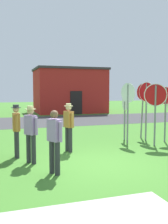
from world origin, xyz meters
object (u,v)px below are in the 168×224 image
Objects in this scene: stop_sign_rear_left at (142,101)px; stop_sign_low_front at (125,110)px; stop_sign_center_cluster at (166,104)px; person_holding_notes at (31,131)px; person_in_dark_shirt at (16,128)px; stop_sign_far_back at (146,100)px; stop_sign_leaning_right at (155,103)px; stop_sign_leaning_left at (128,102)px; person_in_teal at (69,124)px; person_in_blue at (54,138)px.

stop_sign_low_front is (-1.02, -0.26, -0.37)m from stop_sign_rear_left.
stop_sign_center_cluster reaches higher than person_holding_notes.
person_in_dark_shirt is 1.00× the size of person_holding_notes.
stop_sign_far_back is 1.06m from stop_sign_leaning_right.
stop_sign_center_cluster is 1.18× the size of stop_sign_low_front.
stop_sign_far_back is at bearing 11.61° from stop_sign_leaning_left.
person_holding_notes is 1.00× the size of person_in_teal.
person_in_dark_shirt is at bearing -168.24° from stop_sign_leaning_left.
stop_sign_low_front reaches higher than person_in_blue.
person_in_teal is at bearing -165.34° from stop_sign_leaning_left.
stop_sign_far_back reaches higher than stop_sign_rear_left.
stop_sign_rear_left reaches higher than stop_sign_center_cluster.
stop_sign_center_cluster reaches higher than person_in_teal.
person_in_blue is at bearing -140.98° from stop_sign_leaning_left.
stop_sign_far_back reaches higher than stop_sign_low_front.
stop_sign_low_front is at bearing 18.25° from person_in_dark_shirt.
stop_sign_leaning_right reaches higher than person_in_teal.
person_in_teal is (-2.71, -0.71, -0.74)m from stop_sign_leaning_left.
stop_sign_center_cluster is (0.62, -0.50, -0.17)m from stop_sign_far_back.
stop_sign_rear_left is at bearing 26.37° from person_holding_notes.
stop_sign_rear_left is 6.01m from person_holding_notes.
stop_sign_leaning_right is 5.34m from person_in_dark_shirt.
stop_sign_far_back reaches higher than person_in_teal.
person_in_blue is (-4.44, -2.15, -0.76)m from stop_sign_leaning_right.
stop_sign_leaning_right is 4.99m from person_in_blue.
stop_sign_rear_left is at bearing 75.67° from stop_sign_leaning_right.
person_in_dark_shirt is at bearing -173.99° from stop_sign_center_cluster.
stop_sign_low_front is at bearing 147.87° from stop_sign_center_cluster.
stop_sign_center_cluster is 0.94× the size of stop_sign_leaning_left.
person_in_teal is at bearing 177.99° from stop_sign_leaning_right.
person_in_dark_shirt is at bearing -178.78° from stop_sign_leaning_right.
stop_sign_rear_left is at bearing 17.59° from person_in_dark_shirt.
stop_sign_leaning_left reaches higher than person_in_dark_shirt.
stop_sign_far_back is at bearing -107.07° from stop_sign_rear_left.
person_in_blue is (-3.68, -2.98, -0.77)m from stop_sign_leaning_left.
stop_sign_leaning_left is at bearing 14.66° from person_in_teal.
stop_sign_center_cluster is 1.64m from stop_sign_leaning_left.
person_holding_notes is (-4.15, -1.78, -0.74)m from stop_sign_leaning_left.
stop_sign_rear_left is 1.00× the size of stop_sign_leaning_left.
stop_sign_far_back is 1.47× the size of person_holding_notes.
person_in_teal is at bearing 7.33° from person_in_dark_shirt.
stop_sign_rear_left is 1.44× the size of person_in_teal.
stop_sign_leaning_right is (0.59, -1.44, 0.36)m from stop_sign_low_front.
stop_sign_rear_left is at bearing 38.33° from person_in_blue.
stop_sign_leaning_left is 1.48× the size of person_in_blue.
stop_sign_center_cluster is 1.35× the size of person_in_teal.
stop_sign_center_cluster is at bearing -10.42° from stop_sign_leaning_left.
stop_sign_low_front is 4.95m from person_holding_notes.
stop_sign_far_back reaches higher than person_in_blue.
stop_sign_center_cluster is 5.97m from person_in_blue.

